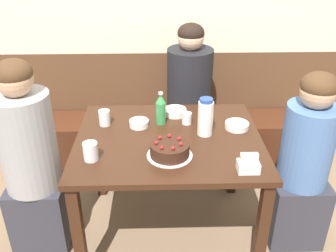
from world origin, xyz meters
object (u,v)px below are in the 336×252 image
(glass_tumbler_short, at_px, (91,151))
(bench_seat, at_px, (166,141))
(birthday_cake, at_px, (169,150))
(napkin_holder, at_px, (248,165))
(bowl_side_dish, at_px, (139,123))
(glass_water_tall, at_px, (187,118))
(bowl_soup_white, at_px, (175,112))
(bowl_rice_small, at_px, (237,125))
(water_pitcher, at_px, (205,117))
(soju_bottle, at_px, (161,109))
(person_grey_tee, at_px, (303,168))
(person_pale_blue_shirt, at_px, (32,164))
(person_teal_shirt, at_px, (189,105))
(glass_shot_small, at_px, (104,118))

(glass_tumbler_short, bearing_deg, bench_seat, 68.20)
(birthday_cake, bearing_deg, napkin_holder, -21.16)
(bowl_side_dish, relative_size, glass_tumbler_short, 1.19)
(bench_seat, distance_m, glass_water_tall, 0.86)
(bowl_soup_white, height_order, bowl_rice_small, bowl_soup_white)
(water_pitcher, height_order, bowl_soup_white, water_pitcher)
(soju_bottle, bearing_deg, person_grey_tee, -17.03)
(person_grey_tee, bearing_deg, bowl_rice_small, -25.40)
(birthday_cake, distance_m, person_pale_blue_shirt, 0.83)
(soju_bottle, distance_m, person_grey_tee, 0.94)
(napkin_holder, bearing_deg, person_teal_shirt, 101.35)
(water_pitcher, height_order, napkin_holder, water_pitcher)
(glass_shot_small, relative_size, person_pale_blue_shirt, 0.08)
(bowl_rice_small, relative_size, glass_shot_small, 1.50)
(birthday_cake, height_order, person_teal_shirt, person_teal_shirt)
(birthday_cake, height_order, napkin_holder, napkin_holder)
(bowl_soup_white, distance_m, glass_shot_small, 0.47)
(bench_seat, xyz_separation_m, glass_water_tall, (0.12, -0.66, 0.55))
(soju_bottle, xyz_separation_m, bowl_rice_small, (0.47, -0.08, -0.08))
(birthday_cake, distance_m, glass_water_tall, 0.40)
(glass_shot_small, bearing_deg, soju_bottle, 1.77)
(napkin_holder, height_order, glass_shot_small, napkin_holder)
(glass_shot_small, bearing_deg, birthday_cake, -43.65)
(water_pitcher, distance_m, person_pale_blue_shirt, 1.06)
(birthday_cake, xyz_separation_m, soju_bottle, (-0.04, 0.38, 0.06))
(glass_shot_small, relative_size, person_grey_tee, 0.08)
(glass_water_tall, bearing_deg, water_pitcher, -54.53)
(person_teal_shirt, bearing_deg, birthday_cake, -11.35)
(glass_water_tall, xyz_separation_m, glass_tumbler_short, (-0.54, -0.40, 0.01))
(bowl_soup_white, distance_m, bowl_rice_small, 0.42)
(soju_bottle, height_order, person_teal_shirt, person_teal_shirt)
(person_pale_blue_shirt, bearing_deg, napkin_holder, -13.44)
(person_pale_blue_shirt, bearing_deg, bowl_rice_small, 7.95)
(water_pitcher, xyz_separation_m, napkin_holder, (0.18, -0.39, -0.08))
(glass_water_tall, bearing_deg, bowl_rice_small, -13.05)
(bowl_soup_white, relative_size, person_grey_tee, 0.13)
(bowl_soup_white, height_order, glass_tumbler_short, glass_tumbler_short)
(bench_seat, relative_size, person_grey_tee, 1.88)
(bowl_side_dish, distance_m, person_pale_blue_shirt, 0.68)
(glass_water_tall, bearing_deg, napkin_holder, -62.59)
(birthday_cake, bearing_deg, water_pitcher, 46.68)
(person_grey_tee, bearing_deg, soju_bottle, -17.03)
(bowl_rice_small, bearing_deg, glass_shot_small, 175.26)
(glass_shot_small, height_order, person_grey_tee, person_grey_tee)
(bowl_soup_white, bearing_deg, bench_seat, 95.76)
(person_teal_shirt, bearing_deg, napkin_holder, 11.35)
(bowl_soup_white, relative_size, bowl_side_dish, 1.23)
(bowl_side_dish, xyz_separation_m, glass_shot_small, (-0.22, 0.03, 0.03))
(birthday_cake, relative_size, glass_tumbler_short, 2.47)
(napkin_holder, height_order, bowl_rice_small, napkin_holder)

